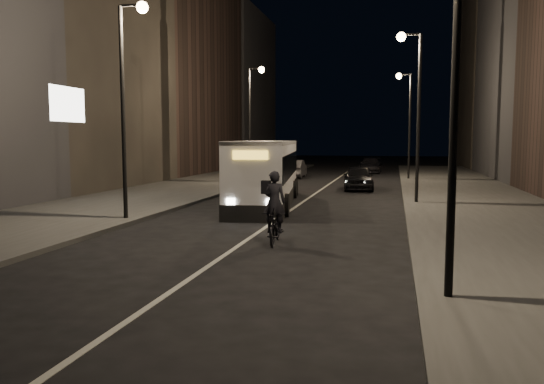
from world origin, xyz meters
The scene contains 14 objects.
ground centered at (0.00, 0.00, 0.00)m, with size 180.00×180.00×0.00m, color black.
sidewalk_right centered at (8.50, 14.00, 0.08)m, with size 7.00×70.00×0.16m, color #333331.
sidewalk_left centered at (-8.50, 14.00, 0.08)m, with size 7.00×70.00×0.16m, color #333331.
building_row_left centered at (-16.00, 28.50, 11.00)m, with size 8.00×61.00×22.00m, color black.
streetlight_right_near centered at (5.33, -4.00, 5.36)m, with size 1.20×0.44×8.12m.
streetlight_right_mid centered at (5.33, 12.00, 5.36)m, with size 1.20×0.44×8.12m.
streetlight_right_far centered at (5.33, 28.00, 5.36)m, with size 1.20×0.44×8.12m.
streetlight_left_near centered at (-5.33, 4.00, 5.36)m, with size 1.20×0.44×8.12m.
streetlight_left_far centered at (-5.33, 22.00, 5.36)m, with size 1.20×0.44×8.12m.
city_bus centered at (-1.60, 10.60, 1.70)m, with size 3.97×11.77×3.12m.
cyclist_on_bicycle centered at (1.02, 1.02, 0.75)m, with size 0.87×2.02×2.26m.
car_near centered at (2.30, 19.46, 0.77)m, with size 1.83×4.54×1.55m, color black.
car_mid centered at (-3.60, 28.82, 0.75)m, with size 1.59×4.55×1.50m, color #303032.
car_far centered at (2.29, 37.06, 0.72)m, with size 2.01×4.94×1.43m, color black.
Camera 1 is at (4.53, -14.56, 3.19)m, focal length 35.00 mm.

